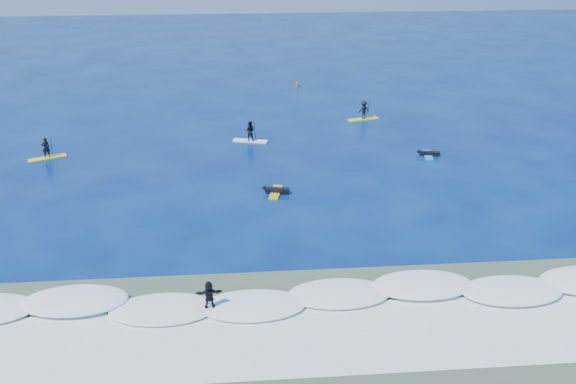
{
  "coord_description": "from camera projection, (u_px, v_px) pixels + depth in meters",
  "views": [
    {
      "loc": [
        -3.5,
        -34.88,
        16.33
      ],
      "look_at": [
        -0.45,
        0.84,
        0.6
      ],
      "focal_mm": 40.0,
      "sensor_mm": 36.0,
      "label": 1
    }
  ],
  "objects": [
    {
      "name": "prone_paddler_far",
      "position": [
        428.0,
        154.0,
        46.6
      ],
      "size": [
        1.67,
        2.16,
        0.44
      ],
      "rotation": [
        0.0,
        0.0,
        1.39
      ],
      "color": "blue",
      "rests_on": "ground"
    },
    {
      "name": "prone_paddler_near",
      "position": [
        276.0,
        191.0,
        40.42
      ],
      "size": [
        1.74,
        2.26,
        0.46
      ],
      "rotation": [
        0.0,
        0.0,
        1.36
      ],
      "color": "gold",
      "rests_on": "ground"
    },
    {
      "name": "marker_buoy",
      "position": [
        297.0,
        84.0,
        64.77
      ],
      "size": [
        0.27,
        0.27,
        0.64
      ],
      "rotation": [
        0.0,
        0.0,
        -0.36
      ],
      "color": "#F75E15",
      "rests_on": "ground"
    },
    {
      "name": "sup_paddler_left",
      "position": [
        46.0,
        151.0,
        45.87
      ],
      "size": [
        2.65,
        1.72,
        1.84
      ],
      "rotation": [
        0.0,
        0.0,
        0.45
      ],
      "color": "yellow",
      "rests_on": "ground"
    },
    {
      "name": "shallow_water",
      "position": [
        330.0,
        352.0,
        25.89
      ],
      "size": [
        90.0,
        13.0,
        0.01
      ],
      "primitive_type": "cube",
      "color": "#3B513E",
      "rests_on": "ground"
    },
    {
      "name": "wave_surfer",
      "position": [
        209.0,
        297.0,
        28.19
      ],
      "size": [
        1.94,
        0.7,
        1.38
      ],
      "rotation": [
        0.0,
        0.0,
        0.09
      ],
      "color": "silver",
      "rests_on": "breaking_wave"
    },
    {
      "name": "ground",
      "position": [
        297.0,
        206.0,
        38.66
      ],
      "size": [
        160.0,
        160.0,
        0.0
      ],
      "primitive_type": "plane",
      "color": "#04164F",
      "rests_on": "ground"
    },
    {
      "name": "sup_paddler_center",
      "position": [
        250.0,
        133.0,
        49.27
      ],
      "size": [
        2.75,
        1.35,
        1.87
      ],
      "rotation": [
        0.0,
        0.0,
        -0.27
      ],
      "color": "white",
      "rests_on": "ground"
    },
    {
      "name": "whitewater",
      "position": [
        327.0,
        337.0,
        26.8
      ],
      "size": [
        34.0,
        5.0,
        0.02
      ],
      "primitive_type": "cube",
      "color": "silver",
      "rests_on": "ground"
    },
    {
      "name": "sup_paddler_right",
      "position": [
        364.0,
        111.0,
        54.46
      ],
      "size": [
        2.74,
        1.34,
        1.87
      ],
      "rotation": [
        0.0,
        0.0,
        0.27
      ],
      "color": "yellow",
      "rests_on": "ground"
    },
    {
      "name": "breaking_wave",
      "position": [
        318.0,
        298.0,
        29.54
      ],
      "size": [
        40.0,
        6.0,
        0.3
      ],
      "primitive_type": "cube",
      "color": "white",
      "rests_on": "ground"
    }
  ]
}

